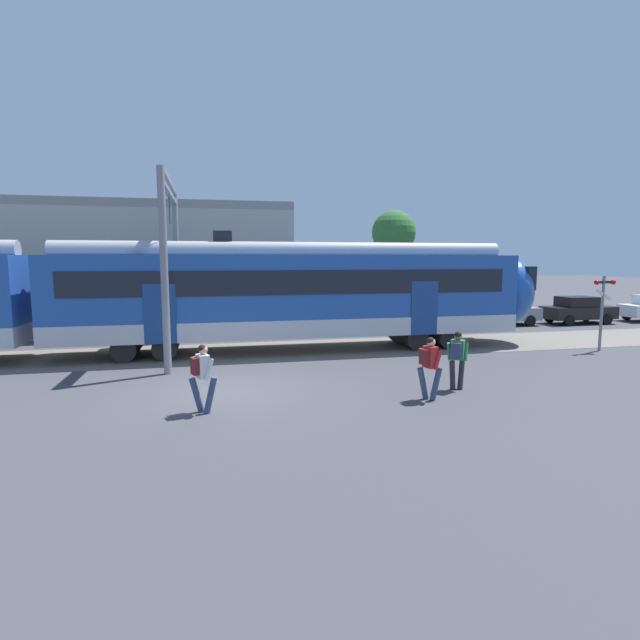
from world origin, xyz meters
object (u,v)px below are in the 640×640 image
parked_car_grey (501,311)px  parked_car_black (578,310)px  commuter_train (60,298)px  pedestrian_white (202,372)px  pedestrian_green (457,355)px  crossing_signal (603,301)px  pedestrian_red (429,363)px

parked_car_grey → parked_car_black: size_ratio=1.00×
commuter_train → pedestrian_white: bearing=-56.4°
pedestrian_green → parked_car_grey: pedestrian_green is taller
pedestrian_green → parked_car_black: pedestrian_green is taller
pedestrian_white → crossing_signal: (15.44, 4.85, 1.02)m
parked_car_grey → crossing_signal: 7.86m
pedestrian_white → pedestrian_green: 7.00m
pedestrian_green → crossing_signal: (8.47, 4.20, 1.02)m
pedestrian_white → pedestrian_red: (5.76, -0.14, 0.00)m
commuter_train → pedestrian_white: 9.23m
pedestrian_green → parked_car_black: size_ratio=0.41×
parked_car_grey → pedestrian_green: bearing=-126.9°
commuter_train → pedestrian_red: size_ratio=22.83×
pedestrian_red → crossing_signal: 10.94m
crossing_signal → parked_car_grey: bearing=86.3°
commuter_train → parked_car_grey: 21.63m
pedestrian_red → crossing_signal: crossing_signal is taller
parked_car_black → commuter_train: bearing=-169.6°
pedestrian_red → parked_car_grey: 16.31m
pedestrian_white → parked_car_black: pedestrian_white is taller
commuter_train → crossing_signal: size_ratio=12.68×
pedestrian_red → pedestrian_green: (1.21, 0.78, 0.00)m
pedestrian_red → parked_car_grey: pedestrian_red is taller
pedestrian_green → pedestrian_red: bearing=-147.0°
pedestrian_white → pedestrian_red: bearing=-1.4°
pedestrian_white → parked_car_black: bearing=30.9°
pedestrian_white → parked_car_grey: size_ratio=0.41×
pedestrian_red → parked_car_grey: bearing=51.4°
commuter_train → parked_car_black: 26.11m
commuter_train → crossing_signal: commuter_train is taller
parked_car_black → pedestrian_red: bearing=-140.0°
commuter_train → pedestrian_white: commuter_train is taller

